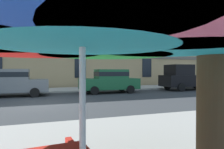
# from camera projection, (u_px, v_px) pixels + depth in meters

# --- Properties ---
(ground_plane) EXTENTS (120.00, 120.00, 0.00)m
(ground_plane) POSITION_uv_depth(u_px,v_px,m) (40.00, 104.00, 10.23)
(ground_plane) COLOR #2D3033
(sidewalk_far) EXTENTS (56.00, 3.60, 0.12)m
(sidewalk_far) POSITION_uv_depth(u_px,v_px,m) (41.00, 90.00, 16.65)
(sidewalk_far) COLOR #B2ADA3
(sidewalk_far) RESTS_ON ground
(apartment_building) EXTENTS (44.17, 12.08, 12.80)m
(apartment_building) POSITION_uv_depth(u_px,v_px,m) (40.00, 31.00, 24.28)
(apartment_building) COLOR tan
(apartment_building) RESTS_ON ground
(sedan_gray) EXTENTS (4.40, 1.98, 1.78)m
(sedan_gray) POSITION_uv_depth(u_px,v_px,m) (12.00, 82.00, 13.13)
(sedan_gray) COLOR slate
(sedan_gray) RESTS_ON ground
(sedan_green) EXTENTS (4.40, 1.98, 1.78)m
(sedan_green) POSITION_uv_depth(u_px,v_px,m) (110.00, 80.00, 15.35)
(sedan_green) COLOR #195933
(sedan_green) RESTS_ON ground
(pickup_black) EXTENTS (5.10, 2.12, 2.20)m
(pickup_black) POSITION_uv_depth(u_px,v_px,m) (187.00, 78.00, 17.70)
(pickup_black) COLOR black
(pickup_black) RESTS_ON ground
(patio_umbrella) EXTENTS (3.88, 3.60, 2.38)m
(patio_umbrella) POSITION_uv_depth(u_px,v_px,m) (82.00, 23.00, 1.84)
(patio_umbrella) COLOR silver
(patio_umbrella) RESTS_ON ground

